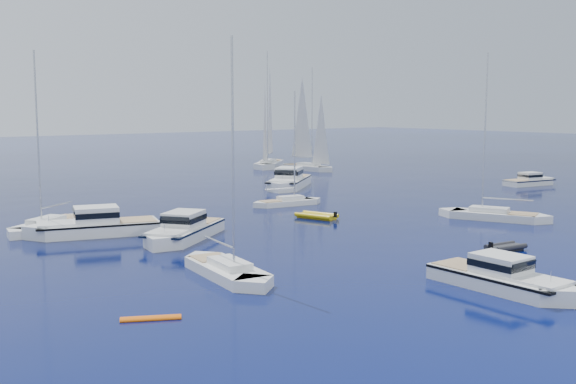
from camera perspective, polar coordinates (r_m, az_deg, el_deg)
ground at (r=43.51m, az=10.30°, el=-5.85°), size 400.00×400.00×0.00m
motor_cruiser_near at (r=38.37m, az=17.62°, el=-7.85°), size 2.89×9.23×2.42m
motor_cruiser_left at (r=50.60m, az=-8.82°, el=-3.98°), size 9.94×8.47×2.65m
motor_cruiser_centre at (r=53.77m, az=-16.01°, el=-3.51°), size 11.18×6.21×2.81m
motor_cruiser_far_r at (r=89.57m, az=19.74°, el=0.54°), size 8.25×3.80×2.09m
motor_cruiser_distant at (r=81.80m, az=0.05°, el=0.37°), size 11.51×10.51×3.14m
sailboat_fore at (r=39.61m, az=-5.17°, el=-7.06°), size 3.65×9.82×14.09m
sailboat_mid_r at (r=61.41m, az=16.92°, el=-2.23°), size 6.53×10.29×14.85m
sailboat_mid_l at (r=57.21m, az=-19.41°, el=-3.01°), size 9.54×7.83×14.53m
sailboat_centre at (r=67.20m, az=-0.03°, el=-1.12°), size 8.18×3.23×11.71m
sailboat_sails_r at (r=104.57m, az=1.57°, el=1.86°), size 4.23×11.29×16.20m
sailboat_sails_far at (r=109.83m, az=-1.61°, el=2.12°), size 11.68×11.45×19.08m
tender_yellow at (r=59.45m, az=2.43°, el=-2.23°), size 3.11×4.22×0.95m
tender_grey_near at (r=48.55m, az=17.83°, el=-4.72°), size 3.07×2.00×0.95m
kayak_orange at (r=32.34m, az=-11.47°, el=-10.48°), size 2.72×1.78×0.30m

